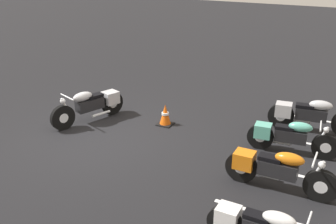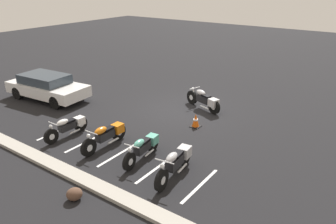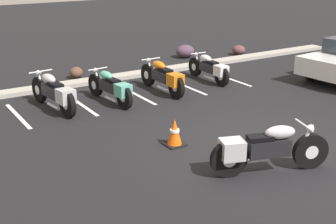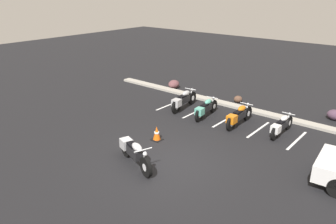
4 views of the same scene
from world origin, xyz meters
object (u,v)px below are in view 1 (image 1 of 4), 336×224
Objects in this scene: parked_bike_1 at (288,136)px; parked_bike_2 at (274,169)px; traffic_cone at (165,115)px; motorcycle_silver_featured at (92,104)px; parked_bike_0 at (308,114)px.

parked_bike_1 is 1.68m from parked_bike_2.
traffic_cone is (-0.13, -3.28, -0.16)m from parked_bike_1.
motorcycle_silver_featured is 5.42m from parked_bike_2.
parked_bike_0 is 1.49m from parked_bike_1.
parked_bike_1 is at bearing 92.55° from parked_bike_2.
parked_bike_1 reaches higher than traffic_cone.
parked_bike_0 is at bearing 129.84° from motorcycle_silver_featured.
parked_bike_0 reaches higher than traffic_cone.
motorcycle_silver_featured is 5.25m from parked_bike_1.
parked_bike_1 is 3.29m from traffic_cone.
motorcycle_silver_featured reaches higher than traffic_cone.
traffic_cone is (1.34, -3.49, -0.20)m from parked_bike_0.
parked_bike_0 is 3.74m from traffic_cone.
parked_bike_2 is at bearing 97.44° from motorcycle_silver_featured.
parked_bike_0 is 1.09× the size of parked_bike_1.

